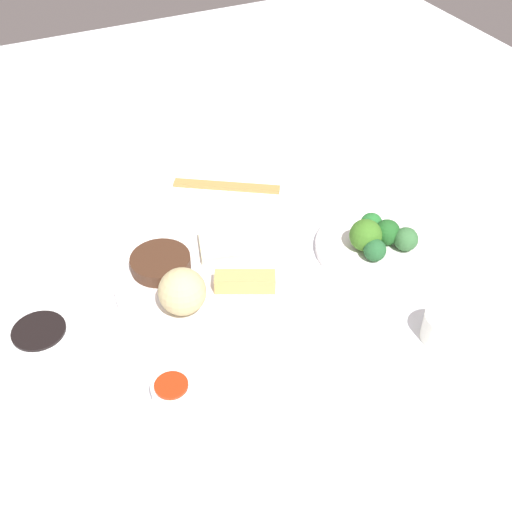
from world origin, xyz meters
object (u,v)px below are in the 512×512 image
main_plate (203,281)px  chopsticks_pair (227,186)px  broccoli_plate (375,248)px  teacup (444,327)px  soy_sauce_bowl (41,339)px  sauce_ramekin_sweet_and_sour (172,392)px

main_plate → chopsticks_pair: size_ratio=1.36×
broccoli_plate → teacup: 0.21m
soy_sauce_bowl → chopsticks_pair: 0.47m
sauce_ramekin_sweet_and_sour → broccoli_plate: bearing=-161.6°
soy_sauce_bowl → chopsticks_pair: size_ratio=0.46×
main_plate → broccoli_plate: (-0.30, 0.05, -0.00)m
teacup → sauce_ramekin_sweet_and_sour: bearing=-10.2°
main_plate → chopsticks_pair: bearing=-121.5°
soy_sauce_bowl → sauce_ramekin_sweet_and_sour: soy_sauce_bowl is taller
broccoli_plate → sauce_ramekin_sweet_and_sour: (0.41, 0.14, 0.00)m
chopsticks_pair → main_plate: bearing=58.5°
sauce_ramekin_sweet_and_sour → chopsticks_pair: size_ratio=0.27×
sauce_ramekin_sweet_and_sour → chopsticks_pair: (-0.26, -0.42, -0.01)m
broccoli_plate → soy_sauce_bowl: bearing=-2.9°
broccoli_plate → sauce_ramekin_sweet_and_sour: 0.44m
main_plate → soy_sauce_bowl: (0.26, 0.02, 0.01)m
broccoli_plate → sauce_ramekin_sweet_and_sour: bearing=18.4°
soy_sauce_bowl → chopsticks_pair: (-0.40, -0.25, -0.01)m
broccoli_plate → teacup: teacup is taller
broccoli_plate → main_plate: bearing=-9.2°
teacup → chopsticks_pair: teacup is taller
chopsticks_pair → sauce_ramekin_sweet_and_sour: bearing=58.0°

